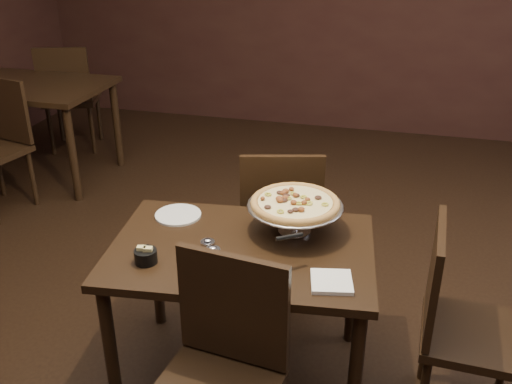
# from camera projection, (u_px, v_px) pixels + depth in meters

# --- Properties ---
(room) EXTENTS (6.04, 7.04, 2.84)m
(room) POSITION_uv_depth(u_px,v_px,m) (251.00, 70.00, 2.18)
(room) COLOR black
(room) RESTS_ON ground
(dining_table) EXTENTS (1.17, 0.85, 0.69)m
(dining_table) POSITION_uv_depth(u_px,v_px,m) (242.00, 265.00, 2.42)
(dining_table) COLOR black
(dining_table) RESTS_ON ground
(background_table) EXTENTS (1.23, 0.82, 0.77)m
(background_table) POSITION_uv_depth(u_px,v_px,m) (28.00, 96.00, 4.47)
(background_table) COLOR black
(background_table) RESTS_ON ground
(pizza_stand) EXTENTS (0.42, 0.42, 0.17)m
(pizza_stand) POSITION_uv_depth(u_px,v_px,m) (295.00, 203.00, 2.44)
(pizza_stand) COLOR #B6B5BC
(pizza_stand) RESTS_ON dining_table
(parmesan_shaker) EXTENTS (0.06, 0.06, 0.10)m
(parmesan_shaker) POSITION_uv_depth(u_px,v_px,m) (213.00, 258.00, 2.21)
(parmesan_shaker) COLOR beige
(parmesan_shaker) RESTS_ON dining_table
(pepper_flake_shaker) EXTENTS (0.06, 0.06, 0.10)m
(pepper_flake_shaker) POSITION_uv_depth(u_px,v_px,m) (208.00, 250.00, 2.27)
(pepper_flake_shaker) COLOR maroon
(pepper_flake_shaker) RESTS_ON dining_table
(packet_caddy) EXTENTS (0.09, 0.09, 0.07)m
(packet_caddy) POSITION_uv_depth(u_px,v_px,m) (146.00, 256.00, 2.26)
(packet_caddy) COLOR black
(packet_caddy) RESTS_ON dining_table
(napkin_stack) EXTENTS (0.18, 0.18, 0.02)m
(napkin_stack) POSITION_uv_depth(u_px,v_px,m) (332.00, 282.00, 2.14)
(napkin_stack) COLOR white
(napkin_stack) RESTS_ON dining_table
(plate_left) EXTENTS (0.21, 0.21, 0.01)m
(plate_left) POSITION_uv_depth(u_px,v_px,m) (178.00, 215.00, 2.63)
(plate_left) COLOR silver
(plate_left) RESTS_ON dining_table
(plate_near) EXTENTS (0.22, 0.22, 0.01)m
(plate_near) POSITION_uv_depth(u_px,v_px,m) (246.00, 286.00, 2.12)
(plate_near) COLOR silver
(plate_near) RESTS_ON dining_table
(serving_spatula) EXTENTS (0.14, 0.14, 0.02)m
(serving_spatula) POSITION_uv_depth(u_px,v_px,m) (289.00, 237.00, 2.19)
(serving_spatula) COLOR #B6B5BC
(serving_spatula) RESTS_ON pizza_stand
(chair_far) EXTENTS (0.51, 0.51, 0.89)m
(chair_far) POSITION_uv_depth(u_px,v_px,m) (280.00, 218.00, 3.03)
(chair_far) COLOR black
(chair_far) RESTS_ON ground
(chair_near) EXTENTS (0.47, 0.47, 0.90)m
(chair_near) POSITION_uv_depth(u_px,v_px,m) (220.00, 371.00, 2.00)
(chair_near) COLOR black
(chair_near) RESTS_ON ground
(chair_side) EXTENTS (0.43, 0.43, 0.88)m
(chair_side) POSITION_uv_depth(u_px,v_px,m) (458.00, 320.00, 2.27)
(chair_side) COLOR black
(chair_side) RESTS_ON ground
(bg_chair_far) EXTENTS (0.57, 0.57, 0.96)m
(bg_chair_far) POSITION_uv_depth(u_px,v_px,m) (69.00, 94.00, 5.04)
(bg_chair_far) COLOR black
(bg_chair_far) RESTS_ON ground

